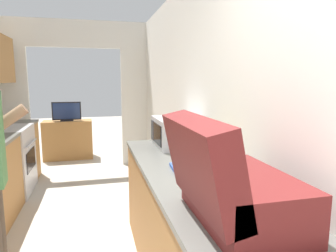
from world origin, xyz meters
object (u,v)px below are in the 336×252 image
object	(u,v)px
tv_cabinet	(68,140)
television	(67,112)
book_stack	(188,166)
range_oven	(6,161)
suitcase	(228,185)
knife	(6,122)
microwave	(174,132)

from	to	relation	value
tv_cabinet	television	distance (m)	0.55
book_stack	television	size ratio (longest dim) A/B	0.61
tv_cabinet	book_stack	bearing A→B (deg)	-74.52
range_oven	suitcase	bearing A→B (deg)	-61.11
suitcase	tv_cabinet	xyz separation A→B (m)	(-1.06, 4.86, -0.69)
television	knife	world-z (taller)	television
range_oven	suitcase	xyz separation A→B (m)	(1.73, -3.13, 0.61)
suitcase	book_stack	bearing A→B (deg)	85.12
book_stack	tv_cabinet	bearing A→B (deg)	105.48
book_stack	knife	world-z (taller)	book_stack
television	knife	size ratio (longest dim) A/B	1.75
suitcase	microwave	world-z (taller)	suitcase
microwave	book_stack	size ratio (longest dim) A/B	1.61
microwave	knife	size ratio (longest dim) A/B	1.72
book_stack	television	xyz separation A→B (m)	(-1.13, 4.04, -0.00)
tv_cabinet	television	xyz separation A→B (m)	(-0.00, -0.04, 0.55)
microwave	television	bearing A→B (deg)	110.61
book_stack	television	bearing A→B (deg)	105.64
suitcase	microwave	distance (m)	1.54
range_oven	microwave	bearing A→B (deg)	-40.20
range_oven	microwave	xyz separation A→B (m)	(1.90, -1.61, 0.58)
microwave	tv_cabinet	size ratio (longest dim) A/B	0.57
suitcase	microwave	xyz separation A→B (m)	(0.17, 1.53, -0.03)
suitcase	television	size ratio (longest dim) A/B	1.22
suitcase	tv_cabinet	world-z (taller)	suitcase
knife	book_stack	bearing A→B (deg)	-99.34
suitcase	range_oven	bearing A→B (deg)	118.89
television	range_oven	bearing A→B (deg)	-111.57
suitcase	knife	xyz separation A→B (m)	(-1.81, 3.62, -0.16)
microwave	television	size ratio (longest dim) A/B	0.98
book_stack	tv_cabinet	world-z (taller)	book_stack
knife	tv_cabinet	bearing A→B (deg)	16.17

